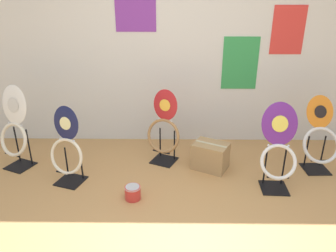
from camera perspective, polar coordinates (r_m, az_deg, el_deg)
ground_plane at (r=2.92m, az=0.66°, el=-20.08°), size 14.00×14.00×0.00m
wall_back at (r=4.28m, az=0.84°, el=13.78°), size 8.00×0.07×2.60m
toilet_seat_display_orange_sun at (r=4.14m, az=25.03°, el=-1.87°), size 0.43×0.39×0.86m
toilet_seat_display_purple_note at (r=3.57m, az=18.74°, el=-3.77°), size 0.39×0.36×0.92m
toilet_seat_display_navy_moon at (r=3.66m, az=-17.14°, el=-3.90°), size 0.42×0.36×0.87m
toilet_seat_display_crimson_swirl at (r=3.91m, az=-0.65°, el=-0.77°), size 0.44×0.37×0.91m
toilet_seat_display_white_plain at (r=4.17m, az=-25.12°, el=-0.34°), size 0.45×0.38×0.99m
paint_can at (r=3.41m, az=-6.09°, el=-11.37°), size 0.17×0.17×0.14m
storage_box at (r=3.90m, az=7.45°, el=-5.21°), size 0.47×0.43×0.32m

